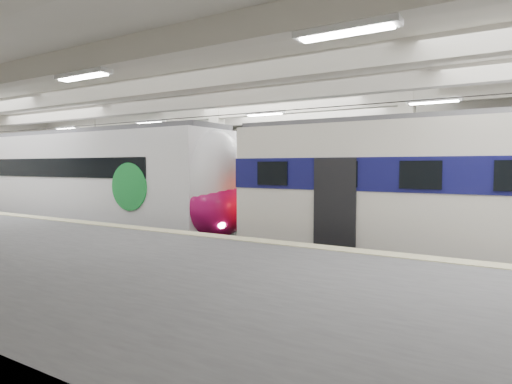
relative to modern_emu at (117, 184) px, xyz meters
The scene contains 4 objects.
station_hall 6.28m from the modern_emu, 16.29° to the right, with size 36.00×24.00×5.75m.
modern_emu is the anchor object (origin of this frame).
older_rer 13.20m from the modern_emu, ahead, with size 12.80×2.83×4.25m.
far_train 5.90m from the modern_emu, 68.75° to the left, with size 13.87×3.27×4.41m.
Camera 1 is at (8.20, -12.18, 2.93)m, focal length 30.00 mm.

